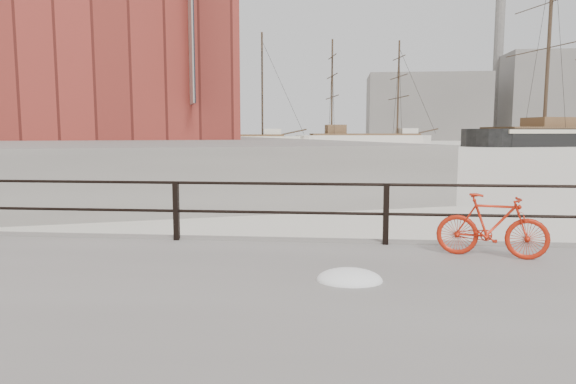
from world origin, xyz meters
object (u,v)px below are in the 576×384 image
(bicycle, at_px, (492,226))
(schooner_mid, at_px, (364,145))
(workboat_near, at_px, (69,159))
(workboat_far, at_px, (110,155))
(schooner_left, at_px, (228,146))

(bicycle, distance_m, schooner_mid, 82.40)
(schooner_mid, xyz_separation_m, workboat_near, (-26.54, -49.81, 0.00))
(schooner_mid, relative_size, workboat_far, 2.33)
(schooner_mid, relative_size, workboat_near, 2.03)
(workboat_near, distance_m, workboat_far, 7.72)
(schooner_mid, bearing_deg, workboat_near, -130.02)
(workboat_far, bearing_deg, schooner_mid, 28.89)
(schooner_mid, xyz_separation_m, workboat_far, (-26.61, -42.09, 0.00))
(schooner_mid, distance_m, workboat_near, 56.44)
(workboat_far, bearing_deg, bicycle, -87.67)
(bicycle, distance_m, workboat_near, 40.60)
(bicycle, distance_m, schooner_left, 77.73)
(bicycle, bearing_deg, schooner_left, 119.53)
(schooner_left, bearing_deg, schooner_mid, 9.23)
(workboat_near, bearing_deg, schooner_left, 74.93)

